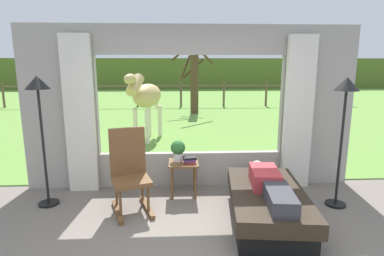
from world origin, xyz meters
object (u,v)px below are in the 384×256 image
at_px(recliner_sofa, 267,205).
at_px(rocking_chair, 130,171).
at_px(side_table, 183,168).
at_px(floor_lamp_right, 345,103).
at_px(book_stack, 190,160).
at_px(horse, 146,97).
at_px(pasture_tree, 194,80).
at_px(reclining_person, 269,184).
at_px(potted_plant, 178,149).
at_px(floor_lamp_left, 39,102).

bearing_deg(recliner_sofa, rocking_chair, 172.33).
relative_size(side_table, floor_lamp_right, 0.29).
height_order(book_stack, floor_lamp_right, floor_lamp_right).
bearing_deg(horse, pasture_tree, -89.30).
relative_size(recliner_sofa, rocking_chair, 1.60).
relative_size(floor_lamp_right, pasture_tree, 0.60).
xyz_separation_m(recliner_sofa, floor_lamp_right, (1.11, 0.40, 1.23)).
bearing_deg(book_stack, reclining_person, -42.75).
height_order(potted_plant, book_stack, potted_plant).
bearing_deg(floor_lamp_left, rocking_chair, -9.18).
distance_m(recliner_sofa, floor_lamp_left, 3.27).
height_order(recliner_sofa, floor_lamp_right, floor_lamp_right).
height_order(recliner_sofa, reclining_person, reclining_person).
xyz_separation_m(reclining_person, floor_lamp_right, (1.11, 0.45, 0.93)).
bearing_deg(potted_plant, rocking_chair, -143.26).
bearing_deg(floor_lamp_right, rocking_chair, 179.21).
distance_m(rocking_chair, floor_lamp_right, 3.02).
bearing_deg(horse, side_table, 122.68).
xyz_separation_m(floor_lamp_left, floor_lamp_right, (4.07, -0.23, -0.01)).
height_order(book_stack, floor_lamp_left, floor_lamp_left).
xyz_separation_m(book_stack, pasture_tree, (0.52, 8.03, 0.79)).
distance_m(floor_lamp_left, floor_lamp_right, 4.08).
relative_size(reclining_person, floor_lamp_right, 0.80).
relative_size(reclining_person, book_stack, 6.77).
distance_m(book_stack, pasture_tree, 8.08).
height_order(side_table, pasture_tree, pasture_tree).
relative_size(reclining_person, pasture_tree, 0.48).
xyz_separation_m(reclining_person, pasture_tree, (-0.42, 8.89, 0.84)).
height_order(reclining_person, horse, horse).
xyz_separation_m(rocking_chair, pasture_tree, (1.35, 8.40, 0.81)).
bearing_deg(pasture_tree, recliner_sofa, -87.28).
height_order(recliner_sofa, floor_lamp_left, floor_lamp_left).
distance_m(reclining_person, book_stack, 1.28).
bearing_deg(floor_lamp_right, reclining_person, -157.78).
bearing_deg(side_table, horse, 103.92).
xyz_separation_m(reclining_person, horse, (-1.89, 4.39, 0.63)).
bearing_deg(recliner_sofa, potted_plant, 146.29).
distance_m(recliner_sofa, book_stack, 1.29).
relative_size(floor_lamp_left, horse, 1.00).
xyz_separation_m(potted_plant, horse, (-0.78, 3.40, 0.45)).
bearing_deg(rocking_chair, recliner_sofa, -32.41).
bearing_deg(side_table, floor_lamp_left, -172.93).
bearing_deg(pasture_tree, potted_plant, -94.98).
relative_size(potted_plant, floor_lamp_right, 0.18).
distance_m(recliner_sofa, pasture_tree, 8.93).
distance_m(side_table, potted_plant, 0.29).
bearing_deg(side_table, pasture_tree, 85.63).
relative_size(book_stack, floor_lamp_left, 0.12).
height_order(floor_lamp_right, horse, floor_lamp_right).
relative_size(rocking_chair, side_table, 2.15).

